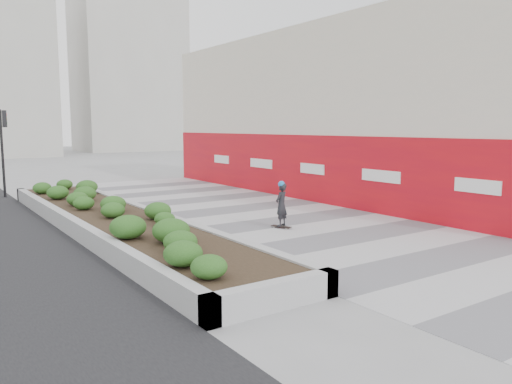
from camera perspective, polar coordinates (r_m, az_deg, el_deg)
ground at (r=14.46m, az=15.38°, el=-6.32°), size 160.00×160.00×0.00m
walkway at (r=16.50m, az=7.38°, el=-4.40°), size 8.00×36.00×0.01m
building at (r=25.29m, az=10.32°, el=8.71°), size 6.04×24.08×8.00m
planter at (r=17.11m, az=-15.91°, el=-2.78°), size 3.00×18.00×0.90m
traffic_signal_near at (r=26.74m, az=-26.93°, el=5.34°), size 0.33×0.28×4.20m
distant_bldg_north_r at (r=74.17m, az=-14.33°, el=13.94°), size 14.00×10.00×24.00m
manhole_cover at (r=16.83m, az=8.65°, el=-4.19°), size 0.44×0.44×0.01m
skateboarder at (r=16.64m, az=2.92°, el=-1.43°), size 0.62×0.74×1.60m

